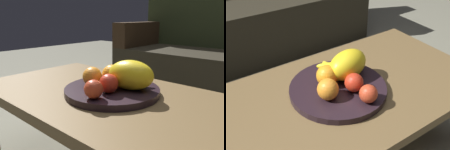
{
  "view_description": "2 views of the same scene",
  "coord_description": "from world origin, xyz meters",
  "views": [
    {
      "loc": [
        0.56,
        -0.62,
        0.68
      ],
      "look_at": [
        -0.01,
        0.01,
        0.46
      ],
      "focal_mm": 36.58,
      "sensor_mm": 36.0,
      "label": 1
    },
    {
      "loc": [
        -0.46,
        -0.65,
        1.01
      ],
      "look_at": [
        -0.01,
        0.01,
        0.46
      ],
      "focal_mm": 42.46,
      "sensor_mm": 36.0,
      "label": 2
    }
  ],
  "objects": [
    {
      "name": "apple_left",
      "position": [
        0.03,
        -0.12,
        0.44
      ],
      "size": [
        0.07,
        0.07,
        0.07
      ],
      "primitive_type": "sphere",
      "color": "#BD3E22",
      "rests_on": "fruit_bowl"
    },
    {
      "name": "melon_large_front",
      "position": [
        0.06,
        0.04,
        0.46
      ],
      "size": [
        0.2,
        0.15,
        0.11
      ],
      "primitive_type": "ellipsoid",
      "rotation": [
        0.0,
        0.0,
        0.25
      ],
      "color": "yellow",
      "rests_on": "fruit_bowl"
    },
    {
      "name": "couch",
      "position": [
        0.05,
        1.3,
        0.3
      ],
      "size": [
        1.7,
        0.7,
        0.9
      ],
      "color": "black",
      "rests_on": "ground_plane"
    },
    {
      "name": "orange_left",
      "position": [
        -0.04,
        0.04,
        0.45
      ],
      "size": [
        0.08,
        0.08,
        0.08
      ],
      "primitive_type": "sphere",
      "color": "orange",
      "rests_on": "fruit_bowl"
    },
    {
      "name": "banana_bunch",
      "position": [
        0.03,
        0.08,
        0.44
      ],
      "size": [
        0.16,
        0.16,
        0.06
      ],
      "color": "yellow",
      "rests_on": "fruit_bowl"
    },
    {
      "name": "orange_front",
      "position": [
        -0.08,
        -0.03,
        0.45
      ],
      "size": [
        0.08,
        0.08,
        0.08
      ],
      "primitive_type": "sphere",
      "color": "orange",
      "rests_on": "fruit_bowl"
    },
    {
      "name": "apple_front",
      "position": [
        0.03,
        -0.04,
        0.44
      ],
      "size": [
        0.07,
        0.07,
        0.07
      ],
      "primitive_type": "sphere",
      "color": "red",
      "rests_on": "fruit_bowl"
    },
    {
      "name": "fruit_bowl",
      "position": [
        -0.01,
        0.01,
        0.39
      ],
      "size": [
        0.37,
        0.37,
        0.03
      ],
      "primitive_type": "cylinder",
      "color": "black",
      "rests_on": "coffee_table"
    },
    {
      "name": "coffee_table",
      "position": [
        0.0,
        0.0,
        0.34
      ],
      "size": [
        1.16,
        0.61,
        0.38
      ],
      "color": "brown",
      "rests_on": "ground_plane"
    }
  ]
}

